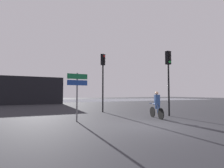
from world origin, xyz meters
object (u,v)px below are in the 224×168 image
at_px(direction_sign_post, 77,88).
at_px(cyclist, 157,105).
at_px(distant_building, 4,91).
at_px(traffic_light_near_right, 168,71).
at_px(traffic_light_center, 103,72).

distance_m(direction_sign_post, cyclist, 4.81).
relative_size(direction_sign_post, cyclist, 1.55).
distance_m(distant_building, traffic_light_near_right, 22.61).
bearing_deg(traffic_light_center, direction_sign_post, 20.30).
xyz_separation_m(distant_building, traffic_light_near_right, (11.45, -19.47, 1.10)).
distance_m(traffic_light_near_right, cyclist, 2.75).
relative_size(traffic_light_center, traffic_light_near_right, 1.08).
bearing_deg(traffic_light_center, cyclist, 76.58).
distance_m(distant_building, cyclist, 22.39).
xyz_separation_m(traffic_light_center, cyclist, (1.49, -4.80, -2.46)).
distance_m(distant_building, direction_sign_post, 19.81).
relative_size(traffic_light_center, cyclist, 2.82).
bearing_deg(traffic_light_near_right, distant_building, -62.22).
bearing_deg(direction_sign_post, cyclist, 167.61).
height_order(distant_building, traffic_light_near_right, traffic_light_near_right).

